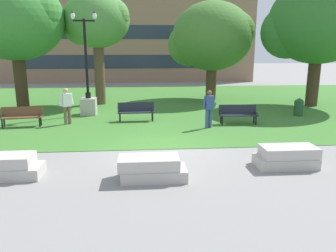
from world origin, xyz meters
The scene contains 17 objects.
ground_plane centered at (0.00, 0.00, 0.00)m, with size 140.00×140.00×0.00m, color gray.
grass_lawn centered at (0.00, 10.00, 0.01)m, with size 40.00×20.00×0.02m, color #3D752D.
concrete_block_center centered at (-4.47, -2.18, 0.31)m, with size 1.89×0.90×0.64m.
concrete_block_left centered at (-0.41, -2.66, 0.31)m, with size 1.86×0.90×0.64m.
concrete_block_right centered at (3.73, -2.03, 0.31)m, with size 1.81×0.90×0.64m.
park_bench_near_left centered at (-0.92, 4.88, 0.54)m, with size 1.82×0.59×0.90m.
park_bench_near_right centered at (-6.14, 4.08, 0.54)m, with size 1.85×0.72×0.90m.
park_bench_far_right centered at (3.92, 3.79, 0.54)m, with size 1.82×0.61×0.90m.
lamp_post_left centered at (-3.50, 6.67, 1.10)m, with size 1.32×0.80×5.40m.
tree_far_right centered at (9.96, 8.47, 5.05)m, with size 6.23×5.94×7.63m.
tree_near_right centered at (-3.32, 10.24, 5.16)m, with size 4.21×4.01×6.95m.
tree_far_left centered at (-7.86, 9.10, 5.12)m, with size 5.85×5.57×7.56m.
tree_near_left centered at (4.19, 11.59, 4.28)m, with size 5.72×5.44×6.64m.
trash_bin centered at (7.72, 5.42, 0.50)m, with size 0.49×0.49×0.96m.
person_bystander_near_lawn centered at (2.36, 3.08, 0.98)m, with size 0.65×0.41×1.71m.
person_bystander_far_lawn centered at (-4.15, 4.37, 0.98)m, with size 0.61×0.55×1.71m.
building_facade_distant centered at (-2.31, 24.50, 4.63)m, with size 27.87×1.03×9.26m.
Camera 1 is at (-0.67, -11.16, 3.51)m, focal length 35.00 mm.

